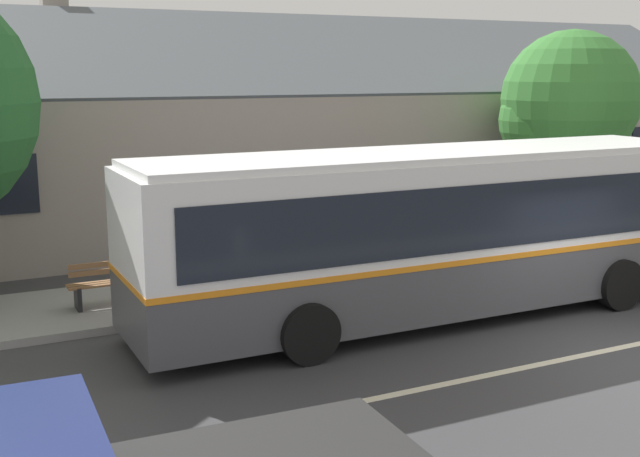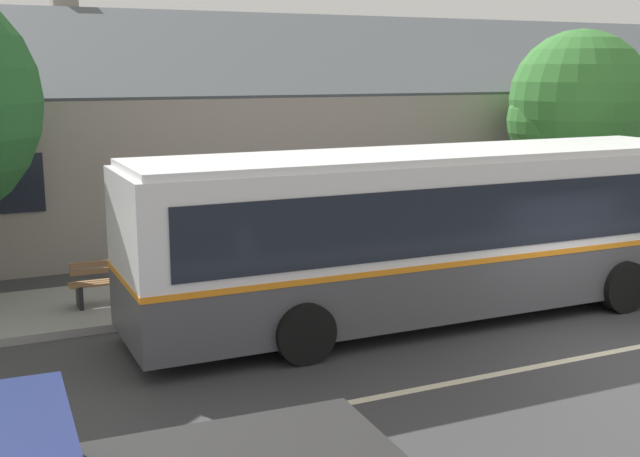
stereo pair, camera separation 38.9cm
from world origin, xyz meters
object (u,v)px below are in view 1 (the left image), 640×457
object	(u,v)px
transit_bus	(434,228)
street_tree_primary	(564,105)
bus_stop_sign	(607,192)
bench_by_building	(118,284)

from	to	relation	value
transit_bus	street_tree_primary	bearing A→B (deg)	31.32
street_tree_primary	bus_stop_sign	bearing A→B (deg)	-103.50
transit_bus	bench_by_building	bearing A→B (deg)	151.76
transit_bus	bus_stop_sign	size ratio (longest dim) A/B	4.79
bench_by_building	street_tree_primary	bearing A→B (deg)	6.78
bench_by_building	street_tree_primary	size ratio (longest dim) A/B	0.33
street_tree_primary	bench_by_building	bearing A→B (deg)	-173.22
transit_bus	street_tree_primary	world-z (taller)	street_tree_primary
street_tree_primary	bus_stop_sign	distance (m)	3.03
transit_bus	bench_by_building	xyz separation A→B (m)	(-5.25, 2.82, -1.11)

